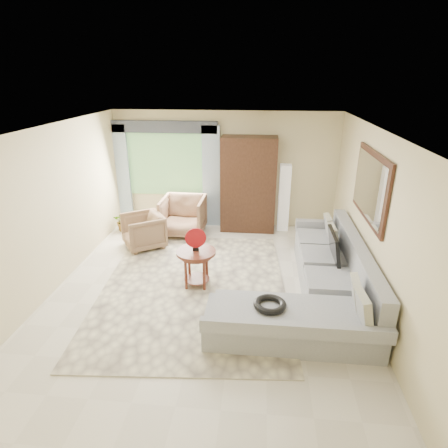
# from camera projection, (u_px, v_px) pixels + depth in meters

# --- Properties ---
(ground) EXTENTS (6.00, 6.00, 0.00)m
(ground) POSITION_uv_depth(u_px,v_px,m) (207.00, 290.00, 6.18)
(ground) COLOR silver
(ground) RESTS_ON ground
(area_rug) EXTENTS (3.28, 4.21, 0.02)m
(area_rug) POSITION_uv_depth(u_px,v_px,m) (194.00, 287.00, 6.24)
(area_rug) COLOR beige
(area_rug) RESTS_ON ground
(sectional_sofa) EXTENTS (2.30, 3.46, 0.90)m
(sectional_sofa) POSITION_uv_depth(u_px,v_px,m) (320.00, 287.00, 5.74)
(sectional_sofa) COLOR #A4A7AC
(sectional_sofa) RESTS_ON ground
(tv_screen) EXTENTS (0.14, 0.74, 0.48)m
(tv_screen) POSITION_uv_depth(u_px,v_px,m) (334.00, 246.00, 6.09)
(tv_screen) COLOR black
(tv_screen) RESTS_ON sectional_sofa
(garden_hose) EXTENTS (0.43, 0.43, 0.09)m
(garden_hose) POSITION_uv_depth(u_px,v_px,m) (270.00, 304.00, 4.85)
(garden_hose) COLOR black
(garden_hose) RESTS_ON sectional_sofa
(coffee_table) EXTENTS (0.65, 0.65, 0.65)m
(coffee_table) POSITION_uv_depth(u_px,v_px,m) (196.00, 268.00, 6.20)
(coffee_table) COLOR #431912
(coffee_table) RESTS_ON ground
(red_disc) EXTENTS (0.34, 0.10, 0.34)m
(red_disc) POSITION_uv_depth(u_px,v_px,m) (196.00, 238.00, 5.99)
(red_disc) COLOR #9D0F14
(red_disc) RESTS_ON coffee_table
(armchair_left) EXTENTS (1.06, 1.05, 0.70)m
(armchair_left) POSITION_uv_depth(u_px,v_px,m) (143.00, 231.00, 7.60)
(armchair_left) COLOR brown
(armchair_left) RESTS_ON ground
(armchair_right) EXTENTS (0.93, 0.95, 0.85)m
(armchair_right) POSITION_uv_depth(u_px,v_px,m) (183.00, 216.00, 8.20)
(armchair_right) COLOR #976E52
(armchair_right) RESTS_ON ground
(potted_plant) EXTENTS (0.53, 0.49, 0.49)m
(potted_plant) POSITION_uv_depth(u_px,v_px,m) (124.00, 220.00, 8.44)
(potted_plant) COLOR #999999
(potted_plant) RESTS_ON ground
(armoire) EXTENTS (1.20, 0.55, 2.10)m
(armoire) POSITION_uv_depth(u_px,v_px,m) (248.00, 185.00, 8.25)
(armoire) COLOR black
(armoire) RESTS_ON ground
(floor_lamp) EXTENTS (0.24, 0.24, 1.50)m
(floor_lamp) POSITION_uv_depth(u_px,v_px,m) (284.00, 198.00, 8.34)
(floor_lamp) COLOR silver
(floor_lamp) RESTS_ON ground
(window) EXTENTS (1.80, 0.04, 1.40)m
(window) POSITION_uv_depth(u_px,v_px,m) (166.00, 164.00, 8.53)
(window) COLOR #669E59
(window) RESTS_ON wall_back
(curtain_left) EXTENTS (0.40, 0.08, 2.30)m
(curtain_left) POSITION_uv_depth(u_px,v_px,m) (121.00, 175.00, 8.64)
(curtain_left) COLOR #9EB7CC
(curtain_left) RESTS_ON ground
(curtain_right) EXTENTS (0.40, 0.08, 2.30)m
(curtain_right) POSITION_uv_depth(u_px,v_px,m) (211.00, 177.00, 8.44)
(curtain_right) COLOR #9EB7CC
(curtain_right) RESTS_ON ground
(valance) EXTENTS (2.40, 0.12, 0.26)m
(valance) POSITION_uv_depth(u_px,v_px,m) (163.00, 127.00, 8.14)
(valance) COLOR #1E232D
(valance) RESTS_ON wall_back
(wall_mirror) EXTENTS (0.05, 1.70, 1.05)m
(wall_mirror) POSITION_uv_depth(u_px,v_px,m) (370.00, 186.00, 5.62)
(wall_mirror) COLOR black
(wall_mirror) RESTS_ON wall_right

